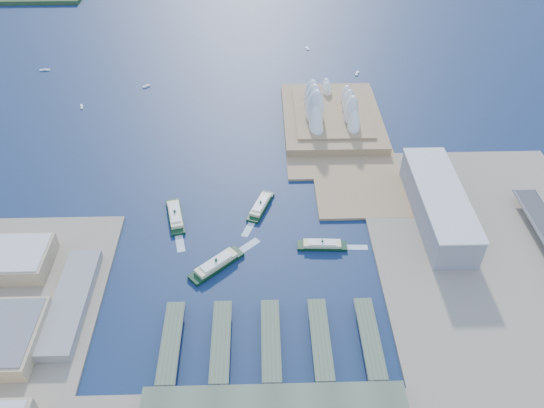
{
  "coord_description": "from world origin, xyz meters",
  "views": [
    {
      "loc": [
        8.03,
        -339.72,
        384.94
      ],
      "look_at": [
        19.31,
        88.53,
        18.0
      ],
      "focal_mm": 35.0,
      "sensor_mm": 36.0,
      "label": 1
    }
  ],
  "objects_px": {
    "ferry_a": "(175,214)",
    "ferry_c": "(216,263)",
    "ferry_b": "(261,204)",
    "ferry_d": "(322,244)",
    "opera_house": "(333,101)",
    "toaster_building": "(438,205)"
  },
  "relations": [
    {
      "from": "ferry_a",
      "to": "ferry_c",
      "type": "distance_m",
      "value": 87.57
    },
    {
      "from": "ferry_b",
      "to": "ferry_c",
      "type": "height_order",
      "value": "ferry_c"
    },
    {
      "from": "ferry_d",
      "to": "opera_house",
      "type": "bearing_deg",
      "value": -6.07
    },
    {
      "from": "toaster_building",
      "to": "ferry_b",
      "type": "distance_m",
      "value": 189.97
    },
    {
      "from": "ferry_a",
      "to": "ferry_b",
      "type": "height_order",
      "value": "ferry_a"
    },
    {
      "from": "ferry_a",
      "to": "ferry_b",
      "type": "relative_size",
      "value": 1.09
    },
    {
      "from": "toaster_building",
      "to": "ferry_a",
      "type": "distance_m",
      "value": 280.91
    },
    {
      "from": "toaster_building",
      "to": "opera_house",
      "type": "bearing_deg",
      "value": 114.23
    },
    {
      "from": "toaster_building",
      "to": "ferry_c",
      "type": "relative_size",
      "value": 2.6
    },
    {
      "from": "ferry_b",
      "to": "ferry_c",
      "type": "distance_m",
      "value": 97.8
    },
    {
      "from": "ferry_c",
      "to": "toaster_building",
      "type": "bearing_deg",
      "value": -116.83
    },
    {
      "from": "opera_house",
      "to": "ferry_c",
      "type": "relative_size",
      "value": 3.02
    },
    {
      "from": "toaster_building",
      "to": "ferry_b",
      "type": "bearing_deg",
      "value": 172.87
    },
    {
      "from": "ferry_b",
      "to": "ferry_c",
      "type": "bearing_deg",
      "value": -95.4
    },
    {
      "from": "ferry_c",
      "to": "ferry_d",
      "type": "distance_m",
      "value": 108.9
    },
    {
      "from": "ferry_b",
      "to": "ferry_c",
      "type": "relative_size",
      "value": 0.88
    },
    {
      "from": "opera_house",
      "to": "toaster_building",
      "type": "height_order",
      "value": "opera_house"
    },
    {
      "from": "ferry_d",
      "to": "toaster_building",
      "type": "bearing_deg",
      "value": -70.27
    },
    {
      "from": "ferry_b",
      "to": "toaster_building",
      "type": "bearing_deg",
      "value": 14.3
    },
    {
      "from": "ferry_c",
      "to": "opera_house",
      "type": "bearing_deg",
      "value": -70.5
    },
    {
      "from": "toaster_building",
      "to": "ferry_c",
      "type": "height_order",
      "value": "toaster_building"
    },
    {
      "from": "toaster_building",
      "to": "ferry_d",
      "type": "height_order",
      "value": "toaster_building"
    }
  ]
}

